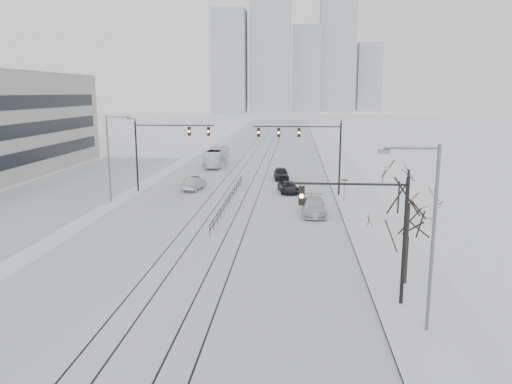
{
  "coord_description": "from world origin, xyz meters",
  "views": [
    {
      "loc": [
        6.63,
        -19.55,
        11.23
      ],
      "look_at": [
        3.47,
        20.49,
        3.2
      ],
      "focal_mm": 35.0,
      "sensor_mm": 36.0,
      "label": 1
    }
  ],
  "objects_px": {
    "sedan_sb_inner": "(195,181)",
    "box_truck": "(217,157)",
    "sedan_nb_right": "(314,207)",
    "sedan_nb_far": "(281,174)",
    "traffic_mast_near": "(374,223)",
    "bare_tree": "(408,212)",
    "sedan_nb_front": "(288,187)",
    "sedan_sb_outer": "(194,184)"
  },
  "relations": [
    {
      "from": "sedan_sb_inner",
      "to": "box_truck",
      "type": "relative_size",
      "value": 0.38
    },
    {
      "from": "sedan_nb_right",
      "to": "sedan_nb_far",
      "type": "relative_size",
      "value": 1.17
    },
    {
      "from": "traffic_mast_near",
      "to": "sedan_sb_inner",
      "type": "distance_m",
      "value": 37.63
    },
    {
      "from": "bare_tree",
      "to": "sedan_nb_front",
      "type": "bearing_deg",
      "value": 104.95
    },
    {
      "from": "traffic_mast_near",
      "to": "sedan_nb_front",
      "type": "relative_size",
      "value": 1.59
    },
    {
      "from": "bare_tree",
      "to": "sedan_sb_inner",
      "type": "height_order",
      "value": "bare_tree"
    },
    {
      "from": "sedan_nb_front",
      "to": "box_truck",
      "type": "bearing_deg",
      "value": 110.17
    },
    {
      "from": "traffic_mast_near",
      "to": "sedan_nb_far",
      "type": "distance_m",
      "value": 39.72
    },
    {
      "from": "sedan_sb_inner",
      "to": "sedan_nb_right",
      "type": "xyz_separation_m",
      "value": [
        13.99,
        -13.65,
        0.13
      ]
    },
    {
      "from": "bare_tree",
      "to": "sedan_sb_inner",
      "type": "xyz_separation_m",
      "value": [
        -18.75,
        30.67,
        -3.84
      ]
    },
    {
      "from": "sedan_sb_inner",
      "to": "box_truck",
      "type": "xyz_separation_m",
      "value": [
        0.09,
        16.61,
        0.75
      ]
    },
    {
      "from": "sedan_nb_right",
      "to": "sedan_nb_far",
      "type": "distance_m",
      "value": 19.41
    },
    {
      "from": "sedan_sb_outer",
      "to": "sedan_nb_far",
      "type": "distance_m",
      "value": 12.8
    },
    {
      "from": "bare_tree",
      "to": "sedan_sb_outer",
      "type": "height_order",
      "value": "bare_tree"
    },
    {
      "from": "box_truck",
      "to": "sedan_nb_far",
      "type": "bearing_deg",
      "value": 134.12
    },
    {
      "from": "sedan_sb_inner",
      "to": "sedan_nb_right",
      "type": "relative_size",
      "value": 0.71
    },
    {
      "from": "bare_tree",
      "to": "sedan_nb_right",
      "type": "bearing_deg",
      "value": 105.63
    },
    {
      "from": "bare_tree",
      "to": "sedan_sb_outer",
      "type": "relative_size",
      "value": 1.35
    },
    {
      "from": "sedan_sb_outer",
      "to": "sedan_nb_far",
      "type": "xyz_separation_m",
      "value": [
        10.0,
        8.0,
        0.04
      ]
    },
    {
      "from": "sedan_nb_right",
      "to": "sedan_nb_far",
      "type": "bearing_deg",
      "value": 100.25
    },
    {
      "from": "bare_tree",
      "to": "box_truck",
      "type": "bearing_deg",
      "value": 111.54
    },
    {
      "from": "sedan_sb_inner",
      "to": "sedan_sb_outer",
      "type": "distance_m",
      "value": 2.61
    },
    {
      "from": "sedan_nb_far",
      "to": "sedan_sb_inner",
      "type": "bearing_deg",
      "value": -157.64
    },
    {
      "from": "sedan_nb_right",
      "to": "box_truck",
      "type": "xyz_separation_m",
      "value": [
        -13.9,
        30.26,
        0.62
      ]
    },
    {
      "from": "traffic_mast_near",
      "to": "sedan_sb_outer",
      "type": "bearing_deg",
      "value": 117.13
    },
    {
      "from": "sedan_sb_inner",
      "to": "sedan_nb_front",
      "type": "bearing_deg",
      "value": 156.01
    },
    {
      "from": "sedan_sb_inner",
      "to": "sedan_nb_right",
      "type": "distance_m",
      "value": 19.55
    },
    {
      "from": "sedan_nb_front",
      "to": "sedan_nb_far",
      "type": "bearing_deg",
      "value": 87.38
    },
    {
      "from": "sedan_sb_outer",
      "to": "sedan_nb_right",
      "type": "height_order",
      "value": "sedan_nb_right"
    },
    {
      "from": "sedan_nb_right",
      "to": "traffic_mast_near",
      "type": "bearing_deg",
      "value": -83.73
    },
    {
      "from": "traffic_mast_near",
      "to": "sedan_nb_right",
      "type": "height_order",
      "value": "traffic_mast_near"
    },
    {
      "from": "sedan_nb_front",
      "to": "traffic_mast_near",
      "type": "bearing_deg",
      "value": -90.35
    },
    {
      "from": "bare_tree",
      "to": "sedan_nb_far",
      "type": "bearing_deg",
      "value": 103.03
    },
    {
      "from": "sedan_nb_front",
      "to": "box_truck",
      "type": "xyz_separation_m",
      "value": [
        -11.37,
        19.96,
        0.78
      ]
    },
    {
      "from": "sedan_sb_inner",
      "to": "sedan_nb_far",
      "type": "xyz_separation_m",
      "value": [
        10.4,
        5.42,
        0.13
      ]
    },
    {
      "from": "sedan_sb_inner",
      "to": "sedan_nb_front",
      "type": "distance_m",
      "value": 11.94
    },
    {
      "from": "sedan_sb_outer",
      "to": "sedan_nb_right",
      "type": "relative_size",
      "value": 0.84
    },
    {
      "from": "sedan_nb_front",
      "to": "box_truck",
      "type": "height_order",
      "value": "box_truck"
    },
    {
      "from": "traffic_mast_near",
      "to": "bare_tree",
      "type": "xyz_separation_m",
      "value": [
        2.41,
        3.0,
        -0.07
      ]
    },
    {
      "from": "traffic_mast_near",
      "to": "sedan_sb_inner",
      "type": "relative_size",
      "value": 1.84
    },
    {
      "from": "sedan_sb_outer",
      "to": "sedan_nb_right",
      "type": "xyz_separation_m",
      "value": [
        13.59,
        -11.07,
        0.03
      ]
    },
    {
      "from": "sedan_nb_far",
      "to": "box_truck",
      "type": "height_order",
      "value": "box_truck"
    }
  ]
}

